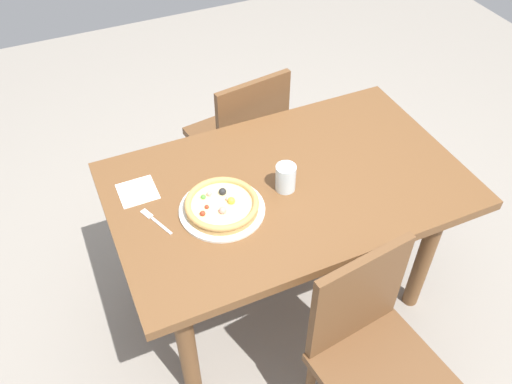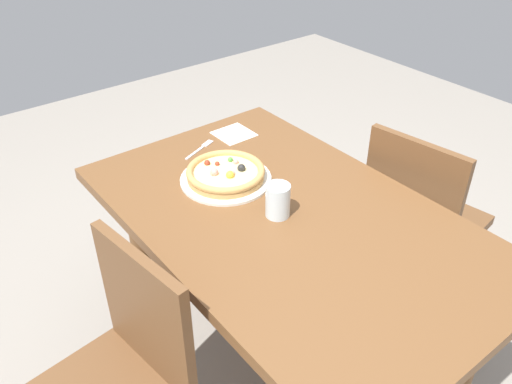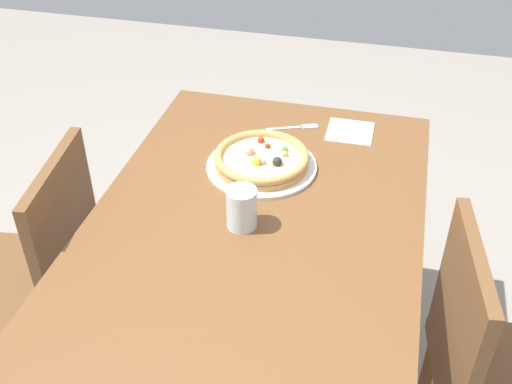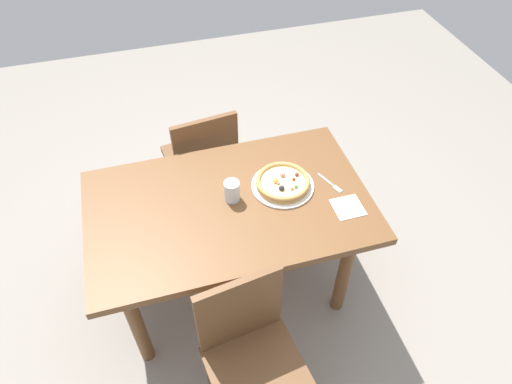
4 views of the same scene
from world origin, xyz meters
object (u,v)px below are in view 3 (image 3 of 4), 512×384
object	(u,v)px
fork	(297,127)
napkin	(350,131)
dining_table	(250,264)
plate	(262,166)
pizza	(262,159)
chair_far	(494,374)
drinking_glass	(242,208)
chair_near	(37,274)

from	to	relation	value
fork	napkin	size ratio (longest dim) A/B	1.14
fork	dining_table	bearing A→B (deg)	-113.84
plate	pizza	bearing A→B (deg)	111.88
chair_far	napkin	size ratio (longest dim) A/B	6.19
pizza	fork	xyz separation A→B (m)	(-0.24, 0.06, -0.03)
dining_table	drinking_glass	bearing A→B (deg)	-134.27
dining_table	napkin	size ratio (longest dim) A/B	9.77
chair_near	drinking_glass	world-z (taller)	chair_near
fork	chair_far	bearing A→B (deg)	-65.86
pizza	chair_near	bearing A→B (deg)	-62.58
chair_near	plate	distance (m)	0.73
chair_far	fork	distance (m)	0.90
chair_near	pizza	xyz separation A→B (m)	(-0.31, 0.60, 0.30)
chair_far	napkin	xyz separation A→B (m)	(-0.61, -0.45, 0.27)
plate	napkin	distance (m)	0.34
dining_table	fork	distance (m)	0.54
plate	fork	world-z (taller)	plate
plate	napkin	size ratio (longest dim) A/B	2.25
dining_table	pizza	distance (m)	0.32
drinking_glass	napkin	distance (m)	0.56
chair_near	chair_far	xyz separation A→B (m)	(0.04, 1.27, 0.00)
chair_far	napkin	distance (m)	0.81
chair_near	drinking_glass	xyz separation A→B (m)	(-0.05, 0.61, 0.32)
plate	fork	distance (m)	0.25
plate	drinking_glass	distance (m)	0.27
pizza	dining_table	bearing A→B (deg)	7.61
drinking_glass	napkin	world-z (taller)	drinking_glass
napkin	drinking_glass	bearing A→B (deg)	-21.92
dining_table	chair_far	bearing A→B (deg)	84.08
chair_near	pizza	world-z (taller)	chair_near
plate	napkin	xyz separation A→B (m)	(-0.26, 0.22, -0.00)
pizza	fork	world-z (taller)	pizza
dining_table	chair_near	size ratio (longest dim) A/B	1.58
chair_far	fork	size ratio (longest dim) A/B	5.45
chair_far	drinking_glass	distance (m)	0.74
fork	chair_near	bearing A→B (deg)	-161.88
dining_table	napkin	xyz separation A→B (m)	(-0.54, 0.18, 0.11)
pizza	drinking_glass	world-z (taller)	drinking_glass
chair_far	drinking_glass	bearing A→B (deg)	-106.06
chair_near	plate	size ratio (longest dim) A/B	2.75
pizza	napkin	size ratio (longest dim) A/B	1.93
plate	fork	size ratio (longest dim) A/B	1.98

